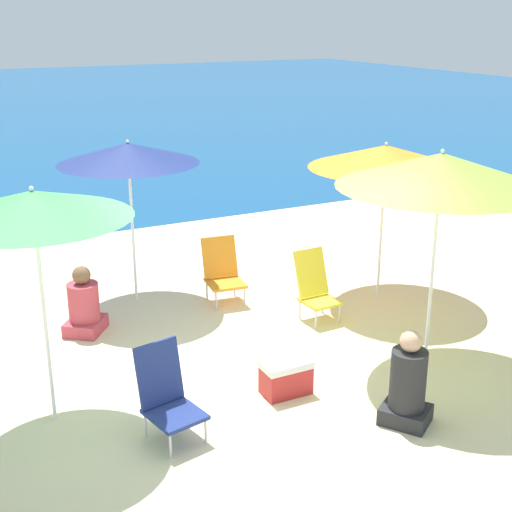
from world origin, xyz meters
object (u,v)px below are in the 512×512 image
(beach_umbrella_green, at_px, (33,205))
(person_seated_far, at_px, (84,307))
(beach_chair_navy, at_px, (166,393))
(beach_umbrella_lime, at_px, (441,170))
(beach_chair_orange, at_px, (222,270))
(beach_umbrella_orange, at_px, (386,157))
(beach_umbrella_navy, at_px, (128,153))
(beach_chair_yellow, at_px, (315,285))
(person_seated_near, at_px, (408,386))
(cooler_box, at_px, (286,377))

(beach_umbrella_green, distance_m, person_seated_far, 2.60)
(beach_umbrella_green, relative_size, beach_chair_navy, 2.63)
(beach_umbrella_lime, xyz_separation_m, beach_chair_orange, (-1.19, 2.65, -1.71))
(beach_umbrella_orange, bearing_deg, beach_chair_navy, -152.99)
(beach_umbrella_green, height_order, beach_chair_navy, beach_umbrella_green)
(beach_umbrella_orange, bearing_deg, beach_umbrella_navy, 155.58)
(beach_chair_yellow, bearing_deg, beach_chair_navy, -149.78)
(beach_umbrella_orange, relative_size, beach_umbrella_lime, 0.88)
(beach_chair_navy, relative_size, beach_chair_yellow, 0.99)
(beach_umbrella_navy, height_order, person_seated_near, beach_umbrella_navy)
(beach_umbrella_orange, distance_m, person_seated_near, 3.50)
(beach_chair_navy, bearing_deg, beach_chair_yellow, 20.83)
(cooler_box, bearing_deg, beach_umbrella_lime, -4.68)
(beach_umbrella_orange, relative_size, person_seated_near, 2.22)
(beach_chair_orange, distance_m, person_seated_near, 3.49)
(beach_umbrella_green, relative_size, beach_umbrella_lime, 0.95)
(beach_umbrella_navy, distance_m, person_seated_far, 1.97)
(beach_umbrella_orange, bearing_deg, beach_umbrella_green, -165.44)
(beach_chair_yellow, distance_m, person_seated_far, 2.78)
(beach_umbrella_orange, distance_m, cooler_box, 3.40)
(beach_umbrella_navy, bearing_deg, cooler_box, -79.71)
(person_seated_near, bearing_deg, beach_chair_navy, 123.93)
(person_seated_far, bearing_deg, beach_chair_navy, -49.95)
(beach_chair_navy, bearing_deg, beach_umbrella_green, 129.21)
(beach_umbrella_lime, xyz_separation_m, beach_chair_yellow, (-0.42, 1.60, -1.70))
(beach_umbrella_lime, bearing_deg, beach_chair_navy, -179.75)
(beach_umbrella_orange, height_order, beach_chair_navy, beach_umbrella_orange)
(beach_umbrella_lime, distance_m, beach_chair_yellow, 2.37)
(beach_chair_orange, bearing_deg, beach_umbrella_orange, -15.65)
(beach_umbrella_lime, bearing_deg, beach_umbrella_navy, 124.57)
(person_seated_far, bearing_deg, cooler_box, -21.41)
(beach_umbrella_green, relative_size, beach_chair_yellow, 2.62)
(beach_umbrella_lime, xyz_separation_m, beach_chair_navy, (-2.94, -0.01, -1.71))
(beach_umbrella_green, height_order, cooler_box, beach_umbrella_green)
(beach_chair_yellow, bearing_deg, person_seated_far, 159.46)
(beach_chair_navy, height_order, cooler_box, beach_chair_navy)
(beach_umbrella_navy, xyz_separation_m, beach_chair_orange, (1.01, -0.55, -1.53))
(person_seated_far, bearing_deg, beach_umbrella_lime, -1.54)
(beach_umbrella_lime, height_order, beach_chair_orange, beach_umbrella_lime)
(beach_chair_orange, distance_m, cooler_box, 2.57)
(beach_umbrella_green, xyz_separation_m, beach_chair_yellow, (3.38, 0.92, -1.64))
(beach_umbrella_orange, xyz_separation_m, beach_chair_navy, (-3.68, -1.88, -1.46))
(beach_umbrella_orange, distance_m, beach_umbrella_lime, 2.02)
(beach_umbrella_orange, height_order, beach_umbrella_lime, beach_umbrella_lime)
(beach_umbrella_lime, height_order, beach_chair_yellow, beach_umbrella_lime)
(person_seated_near, bearing_deg, cooler_box, 92.85)
(cooler_box, bearing_deg, beach_umbrella_green, 165.74)
(beach_umbrella_lime, relative_size, person_seated_near, 2.52)
(beach_umbrella_green, bearing_deg, person_seated_near, -27.72)
(beach_umbrella_green, height_order, beach_umbrella_navy, beach_umbrella_green)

